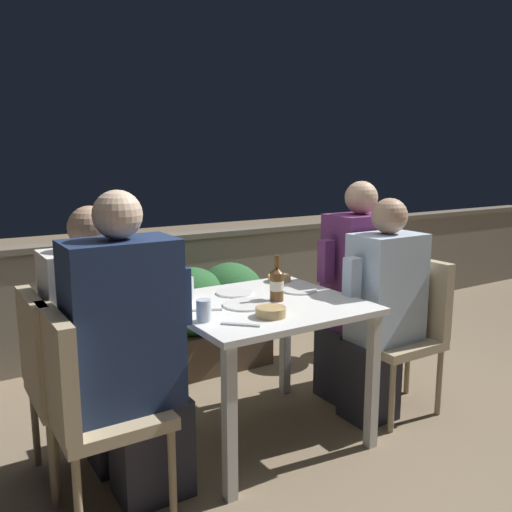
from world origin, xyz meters
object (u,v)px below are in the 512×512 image
(beer_bottle, at_px, (277,284))
(chair_right_far, at_px, (377,307))
(chair_left_near, at_px, (84,396))
(chair_left_far, at_px, (60,371))
(person_white_polo, at_px, (104,341))
(person_navy_jumper, at_px, (131,353))
(potted_plant, at_px, (346,289))
(person_blue_shirt, at_px, (381,309))
(chair_right_near, at_px, (406,321))
(person_purple_stripe, at_px, (354,290))

(beer_bottle, bearing_deg, chair_right_far, 10.81)
(chair_left_near, relative_size, chair_left_far, 1.00)
(person_white_polo, bearing_deg, beer_bottle, -11.96)
(chair_left_near, distance_m, person_navy_jumper, 0.24)
(person_white_polo, distance_m, potted_plant, 1.97)
(person_blue_shirt, height_order, chair_right_far, person_blue_shirt)
(person_navy_jumper, relative_size, chair_left_far, 1.51)
(chair_right_far, height_order, potted_plant, chair_right_far)
(chair_left_far, relative_size, chair_right_near, 1.00)
(person_blue_shirt, height_order, potted_plant, person_blue_shirt)
(person_white_polo, distance_m, chair_right_far, 1.68)
(chair_right_near, height_order, chair_right_far, same)
(chair_right_near, height_order, beer_bottle, beer_bottle)
(chair_right_near, xyz_separation_m, potted_plant, (0.27, 0.81, -0.03))
(potted_plant, bearing_deg, chair_left_near, -158.05)
(chair_right_far, xyz_separation_m, person_purple_stripe, (-0.20, 0.00, 0.14))
(chair_left_far, relative_size, potted_plant, 1.09)
(beer_bottle, bearing_deg, potted_plant, 32.88)
(person_white_polo, relative_size, chair_right_far, 1.42)
(beer_bottle, bearing_deg, chair_left_near, -172.01)
(chair_left_near, xyz_separation_m, chair_right_near, (1.79, 0.02, 0.00))
(chair_right_far, relative_size, potted_plant, 1.09)
(chair_left_far, bearing_deg, chair_right_near, -9.20)
(chair_right_far, relative_size, person_purple_stripe, 0.67)
(person_white_polo, bearing_deg, chair_right_near, -10.29)
(chair_left_far, distance_m, person_white_polo, 0.22)
(person_purple_stripe, distance_m, beer_bottle, 0.70)
(person_white_polo, bearing_deg, chair_left_near, -119.24)
(chair_right_near, bearing_deg, person_blue_shirt, 180.00)
(chair_left_far, bearing_deg, person_purple_stripe, -0.31)
(person_white_polo, bearing_deg, person_blue_shirt, -11.69)
(chair_left_far, relative_size, chair_right_far, 1.00)
(person_white_polo, relative_size, chair_right_near, 1.42)
(chair_left_far, height_order, chair_right_far, same)
(person_navy_jumper, bearing_deg, chair_right_near, 0.69)
(person_navy_jumper, distance_m, person_white_polo, 0.32)
(chair_left_far, xyz_separation_m, chair_right_near, (1.82, -0.29, 0.00))
(chair_left_near, height_order, potted_plant, chair_left_near)
(person_navy_jumper, bearing_deg, potted_plant, 23.99)
(person_white_polo, distance_m, person_purple_stripe, 1.49)
(chair_right_near, distance_m, chair_right_far, 0.29)
(chair_left_near, xyz_separation_m, beer_bottle, (1.00, 0.14, 0.29))
(beer_bottle, distance_m, potted_plant, 1.32)
(person_navy_jumper, relative_size, beer_bottle, 5.69)
(beer_bottle, bearing_deg, person_white_polo, 168.04)
(chair_left_far, xyz_separation_m, person_purple_stripe, (1.68, -0.01, 0.14))
(person_blue_shirt, relative_size, chair_right_far, 1.41)
(person_navy_jumper, distance_m, potted_plant, 2.06)
(chair_right_far, bearing_deg, chair_right_near, -102.25)
(person_purple_stripe, height_order, beer_bottle, person_purple_stripe)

